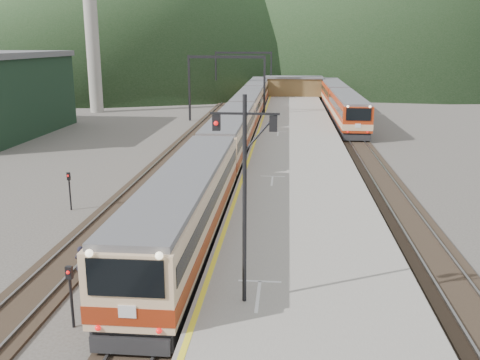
# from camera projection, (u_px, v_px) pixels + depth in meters

# --- Properties ---
(track_main) EXTENTS (2.60, 200.00, 0.23)m
(track_main) POSITION_uv_depth(u_px,v_px,m) (239.00, 143.00, 51.98)
(track_main) COLOR black
(track_main) RESTS_ON ground
(track_far) EXTENTS (2.60, 200.00, 0.23)m
(track_far) POSITION_uv_depth(u_px,v_px,m) (188.00, 142.00, 52.41)
(track_far) COLOR black
(track_far) RESTS_ON ground
(track_second) EXTENTS (2.60, 200.00, 0.23)m
(track_second) POSITION_uv_depth(u_px,v_px,m) (358.00, 145.00, 50.99)
(track_second) COLOR black
(track_second) RESTS_ON ground
(platform) EXTENTS (8.00, 100.00, 1.00)m
(platform) POSITION_uv_depth(u_px,v_px,m) (297.00, 143.00, 49.46)
(platform) COLOR gray
(platform) RESTS_ON ground
(gantry_near) EXTENTS (9.55, 0.25, 8.00)m
(gantry_near) POSITION_uv_depth(u_px,v_px,m) (227.00, 75.00, 65.30)
(gantry_near) COLOR black
(gantry_near) RESTS_ON ground
(gantry_far) EXTENTS (9.55, 0.25, 8.00)m
(gantry_far) POSITION_uv_depth(u_px,v_px,m) (243.00, 66.00, 89.40)
(gantry_far) COLOR black
(gantry_far) RESTS_ON ground
(smokestack) EXTENTS (1.80, 1.80, 30.00)m
(smokestack) POSITION_uv_depth(u_px,v_px,m) (90.00, 0.00, 71.32)
(smokestack) COLOR #9E998E
(smokestack) RESTS_ON ground
(station_shed) EXTENTS (9.40, 4.40, 3.10)m
(station_shed) POSITION_uv_depth(u_px,v_px,m) (294.00, 86.00, 87.51)
(station_shed) COLOR brown
(station_shed) RESTS_ON platform
(hill_d) EXTENTS (200.00, 200.00, 55.00)m
(hill_d) POSITION_uv_depth(u_px,v_px,m) (21.00, 2.00, 248.19)
(hill_d) COLOR #254720
(hill_d) RESTS_ON ground
(main_train) EXTENTS (2.88, 79.05, 3.52)m
(main_train) POSITION_uv_depth(u_px,v_px,m) (241.00, 119.00, 54.16)
(main_train) COLOR #D9B186
(main_train) RESTS_ON track_main
(second_train) EXTENTS (2.92, 39.74, 3.56)m
(second_train) POSITION_uv_depth(u_px,v_px,m) (339.00, 101.00, 70.68)
(second_train) COLOR #AC2E0F
(second_train) RESTS_ON track_second
(signal_mast) EXTENTS (2.20, 0.20, 7.03)m
(signal_mast) POSITION_uv_depth(u_px,v_px,m) (245.00, 180.00, 17.26)
(signal_mast) COLOR black
(signal_mast) RESTS_ON platform
(short_signal_a) EXTENTS (0.23, 0.18, 2.27)m
(short_signal_a) POSITION_uv_depth(u_px,v_px,m) (71.00, 288.00, 18.20)
(short_signal_a) COLOR black
(short_signal_a) RESTS_ON ground
(short_signal_b) EXTENTS (0.25, 0.20, 2.27)m
(short_signal_b) POSITION_uv_depth(u_px,v_px,m) (185.00, 163.00, 36.90)
(short_signal_b) COLOR black
(short_signal_b) RESTS_ON ground
(short_signal_c) EXTENTS (0.26, 0.23, 2.27)m
(short_signal_c) POSITION_uv_depth(u_px,v_px,m) (69.00, 186.00, 31.11)
(short_signal_c) COLOR black
(short_signal_c) RESTS_ON ground
(worker) EXTENTS (0.59, 0.42, 1.51)m
(worker) POSITION_uv_depth(u_px,v_px,m) (82.00, 263.00, 22.03)
(worker) COLOR black
(worker) RESTS_ON ground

